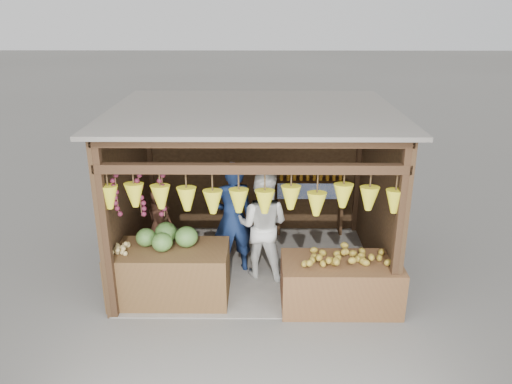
# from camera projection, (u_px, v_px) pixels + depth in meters

# --- Properties ---
(ground) EXTENTS (80.00, 80.00, 0.00)m
(ground) POSITION_uv_depth(u_px,v_px,m) (253.00, 266.00, 8.38)
(ground) COLOR #514F49
(ground) RESTS_ON ground
(stall_structure) EXTENTS (4.30, 3.30, 2.66)m
(stall_structure) POSITION_uv_depth(u_px,v_px,m) (251.00, 173.00, 7.75)
(stall_structure) COLOR slate
(stall_structure) RESTS_ON ground
(back_shelf) EXTENTS (1.25, 0.32, 1.32)m
(back_shelf) POSITION_uv_depth(u_px,v_px,m) (311.00, 191.00, 9.26)
(back_shelf) COLOR #382314
(back_shelf) RESTS_ON ground
(counter_left) EXTENTS (1.72, 0.85, 0.83)m
(counter_left) POSITION_uv_depth(u_px,v_px,m) (170.00, 274.00, 7.33)
(counter_left) COLOR #493218
(counter_left) RESTS_ON ground
(counter_right) EXTENTS (1.69, 0.85, 0.71)m
(counter_right) POSITION_uv_depth(u_px,v_px,m) (340.00, 284.00, 7.18)
(counter_right) COLOR #512E1B
(counter_right) RESTS_ON ground
(stool) EXTENTS (0.34, 0.34, 0.32)m
(stool) POSITION_uv_depth(u_px,v_px,m) (162.00, 251.00, 8.56)
(stool) COLOR black
(stool) RESTS_ON ground
(man_standing) EXTENTS (0.79, 0.63, 1.88)m
(man_standing) POSITION_uv_depth(u_px,v_px,m) (233.00, 218.00, 7.92)
(man_standing) COLOR #14234B
(man_standing) RESTS_ON ground
(woman_standing) EXTENTS (1.00, 0.87, 1.76)m
(woman_standing) POSITION_uv_depth(u_px,v_px,m) (263.00, 225.00, 7.83)
(woman_standing) COLOR white
(woman_standing) RESTS_ON ground
(vendor_seated) EXTENTS (0.58, 0.52, 0.99)m
(vendor_seated) POSITION_uv_depth(u_px,v_px,m) (159.00, 216.00, 8.33)
(vendor_seated) COLOR #563222
(vendor_seated) RESTS_ON stool
(melon_pile) EXTENTS (1.00, 0.50, 0.32)m
(melon_pile) POSITION_uv_depth(u_px,v_px,m) (167.00, 236.00, 7.20)
(melon_pile) COLOR #1D4E14
(melon_pile) RESTS_ON counter_left
(tanfruit_pile) EXTENTS (0.34, 0.40, 0.13)m
(tanfruit_pile) POSITION_uv_depth(u_px,v_px,m) (119.00, 247.00, 7.09)
(tanfruit_pile) COLOR tan
(tanfruit_pile) RESTS_ON counter_left
(mango_pile) EXTENTS (1.40, 0.64, 0.22)m
(mango_pile) POSITION_uv_depth(u_px,v_px,m) (344.00, 255.00, 7.01)
(mango_pile) COLOR #BB6418
(mango_pile) RESTS_ON counter_right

